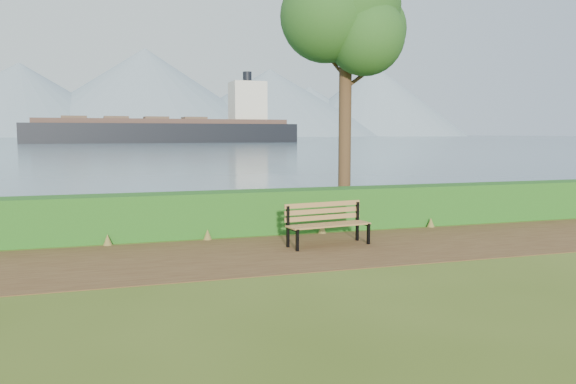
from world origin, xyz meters
name	(u,v)px	position (x,y,z in m)	size (l,w,h in m)	color
ground	(282,256)	(0.00, 0.00, 0.00)	(140.00, 140.00, 0.00)	#465A19
path	(278,253)	(0.00, 0.30, 0.01)	(40.00, 3.40, 0.01)	#4F311B
hedge	(250,212)	(0.00, 2.60, 0.50)	(32.00, 0.85, 1.00)	#1A4E16
water	(120,138)	(0.00, 260.00, 0.01)	(700.00, 510.00, 0.00)	#475B72
mountains	(103,97)	(-9.17, 406.05, 27.70)	(585.00, 190.00, 70.00)	gray
bench	(327,221)	(1.20, 0.73, 0.52)	(1.85, 0.77, 0.90)	black
tree	(346,13)	(3.23, 4.59, 5.64)	(3.84, 3.15, 7.59)	#3C2A18
cargo_ship	(175,131)	(11.51, 130.01, 2.93)	(65.05, 12.68, 19.64)	black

